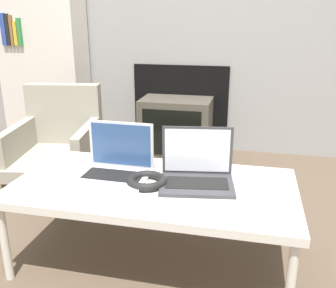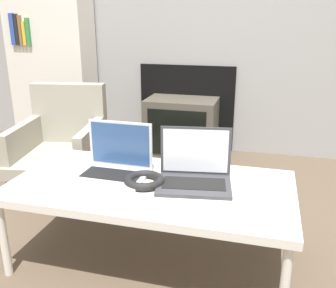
{
  "view_description": "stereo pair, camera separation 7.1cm",
  "coord_description": "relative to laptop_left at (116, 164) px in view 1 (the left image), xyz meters",
  "views": [
    {
      "loc": [
        0.41,
        -1.21,
        1.11
      ],
      "look_at": [
        0.0,
        0.58,
        0.49
      ],
      "focal_mm": 40.0,
      "sensor_mm": 36.0,
      "label": 1
    },
    {
      "loc": [
        0.48,
        -1.19,
        1.11
      ],
      "look_at": [
        0.0,
        0.58,
        0.49
      ],
      "focal_mm": 40.0,
      "sensor_mm": 36.0,
      "label": 2
    }
  ],
  "objects": [
    {
      "name": "laptop_left",
      "position": [
        0.0,
        0.0,
        0.0
      ],
      "size": [
        0.33,
        0.24,
        0.24
      ],
      "rotation": [
        0.0,
        0.0,
        -0.02
      ],
      "color": "silver",
      "rests_on": "table"
    },
    {
      "name": "headphones",
      "position": [
        0.17,
        -0.08,
        -0.03
      ],
      "size": [
        0.18,
        0.18,
        0.04
      ],
      "color": "black",
      "rests_on": "table"
    },
    {
      "name": "phone",
      "position": [
        0.43,
        -0.24,
        -0.05
      ],
      "size": [
        0.07,
        0.12,
        0.01
      ],
      "color": "silver",
      "rests_on": "table"
    },
    {
      "name": "laptop_right",
      "position": [
        0.38,
        -0.0,
        0.0
      ],
      "size": [
        0.36,
        0.29,
        0.24
      ],
      "rotation": [
        0.0,
        0.0,
        0.16
      ],
      "color": "#38383D",
      "rests_on": "table"
    },
    {
      "name": "armchair",
      "position": [
        -0.68,
        0.68,
        -0.14
      ],
      "size": [
        0.63,
        0.73,
        0.67
      ],
      "rotation": [
        0.0,
        0.0,
        0.17
      ],
      "color": "gray",
      "rests_on": "ground_plane"
    },
    {
      "name": "table",
      "position": [
        0.2,
        -0.06,
        -0.08
      ],
      "size": [
        1.27,
        0.64,
        0.4
      ],
      "color": "silver",
      "rests_on": "ground_plane"
    },
    {
      "name": "tv",
      "position": [
        -0.0,
        1.42,
        -0.21
      ],
      "size": [
        0.58,
        0.37,
        0.48
      ],
      "color": "#4C473D",
      "rests_on": "ground_plane"
    },
    {
      "name": "bookshelf",
      "position": [
        -1.19,
        1.45,
        0.36
      ],
      "size": [
        0.72,
        0.32,
        1.62
      ],
      "color": "silver",
      "rests_on": "ground_plane"
    }
  ]
}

